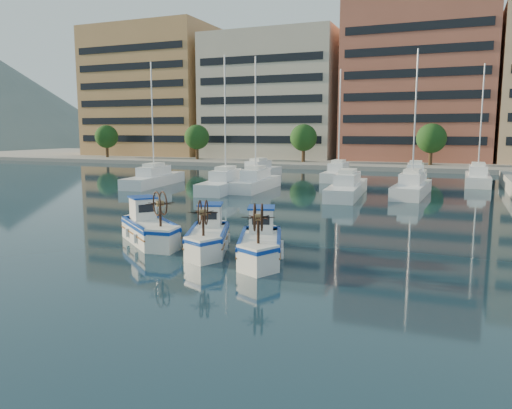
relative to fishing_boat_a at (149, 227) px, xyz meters
The scene contains 7 objects.
ground 5.79m from the fishing_boat_a, ahead, with size 300.00×300.00×0.00m, color #183040.
waterfront 66.70m from the fishing_boat_a, 76.92° to the left, with size 180.00×40.00×25.60m.
hill_west 173.07m from the fishing_boat_a, 140.91° to the left, with size 180.00×180.00×60.00m, color slate.
yacht_marina 27.06m from the fishing_boat_a, 83.13° to the left, with size 41.58×24.10×11.50m.
fishing_boat_a is the anchor object (origin of this frame).
fishing_boat_b 3.31m from the fishing_boat_a, ahead, with size 2.84×4.07×2.45m.
fishing_boat_c 6.00m from the fishing_boat_a, ahead, with size 2.83×4.20×2.54m.
Camera 1 is at (7.56, -18.46, 5.16)m, focal length 35.00 mm.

